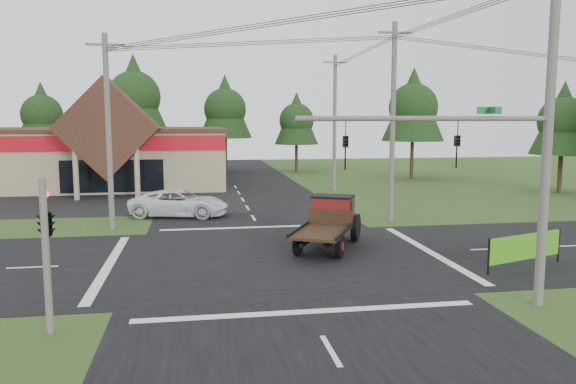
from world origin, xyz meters
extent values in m
plane|color=#31491A|center=(0.00, 0.00, 0.00)|extent=(120.00, 120.00, 0.00)
cube|color=black|center=(0.00, 0.00, 0.01)|extent=(12.00, 120.00, 0.02)
cube|color=black|center=(0.00, 0.00, 0.01)|extent=(120.00, 12.00, 0.02)
cube|color=black|center=(-14.00, 19.00, 0.01)|extent=(28.00, 14.00, 0.02)
cube|color=tan|center=(-16.00, 30.00, 2.50)|extent=(30.00, 15.00, 5.00)
cube|color=#3D2619|center=(-16.00, 30.00, 5.05)|extent=(30.40, 15.40, 0.30)
cube|color=maroon|center=(-16.00, 22.45, 4.10)|extent=(30.00, 0.12, 1.20)
cube|color=#3D2619|center=(-10.00, 21.50, 5.30)|extent=(7.78, 4.00, 7.78)
cylinder|color=tan|center=(-12.20, 19.80, 2.00)|extent=(0.40, 0.40, 4.00)
cylinder|color=tan|center=(-7.80, 19.80, 2.00)|extent=(0.40, 0.40, 4.00)
cube|color=black|center=(-10.00, 22.48, 1.50)|extent=(8.00, 0.08, 2.60)
cylinder|color=#595651|center=(7.50, -7.50, 3.50)|extent=(0.24, 0.24, 7.00)
cylinder|color=#595651|center=(3.50, -7.50, 6.00)|extent=(8.00, 0.16, 0.16)
imported|color=black|center=(4.50, -7.50, 5.00)|extent=(0.16, 0.20, 1.00)
imported|color=black|center=(1.00, -7.50, 5.00)|extent=(0.16, 0.20, 1.00)
cube|color=#0C6626|center=(5.50, -7.50, 6.25)|extent=(0.80, 0.04, 0.22)
cylinder|color=#595651|center=(-7.50, -7.50, 2.20)|extent=(0.20, 0.20, 4.40)
imported|color=black|center=(-7.50, -7.30, 3.70)|extent=(0.53, 2.48, 1.00)
sphere|color=#FF0C0C|center=(-7.50, -7.15, 3.90)|extent=(0.18, 0.18, 0.18)
cylinder|color=#595651|center=(7.50, -7.50, 5.50)|extent=(0.30, 0.30, 11.00)
cylinder|color=#595651|center=(-8.00, 8.00, 5.25)|extent=(0.30, 0.30, 10.50)
cube|color=#595651|center=(-8.00, 8.00, 9.90)|extent=(2.00, 0.12, 0.12)
cylinder|color=#595651|center=(8.00, 8.00, 5.75)|extent=(0.30, 0.30, 11.50)
cube|color=#595651|center=(8.00, 8.00, 10.90)|extent=(2.00, 0.12, 0.12)
cylinder|color=#595651|center=(8.00, 22.00, 5.60)|extent=(0.30, 0.30, 11.20)
cube|color=#595651|center=(8.00, 22.00, 10.60)|extent=(2.00, 0.12, 0.12)
cylinder|color=#332316|center=(-20.00, 42.00, 1.75)|extent=(0.36, 0.36, 3.50)
cone|color=black|center=(-20.00, 42.00, 6.80)|extent=(5.60, 5.60, 6.60)
sphere|color=black|center=(-20.00, 42.00, 6.50)|extent=(4.40, 4.40, 4.40)
cylinder|color=#332316|center=(-10.00, 41.00, 2.27)|extent=(0.36, 0.36, 4.55)
cone|color=black|center=(-10.00, 41.00, 8.84)|extent=(7.28, 7.28, 8.58)
sphere|color=black|center=(-10.00, 41.00, 8.45)|extent=(5.72, 5.72, 5.72)
cylinder|color=#332316|center=(0.00, 42.00, 1.92)|extent=(0.36, 0.36, 3.85)
cone|color=black|center=(0.00, 42.00, 7.48)|extent=(6.16, 6.16, 7.26)
sphere|color=black|center=(0.00, 42.00, 7.15)|extent=(4.84, 4.84, 4.84)
cylinder|color=#332316|center=(8.00, 40.00, 1.57)|extent=(0.36, 0.36, 3.15)
cone|color=black|center=(8.00, 40.00, 6.12)|extent=(5.04, 5.04, 5.94)
sphere|color=black|center=(8.00, 40.00, 5.85)|extent=(3.96, 3.96, 3.96)
cylinder|color=#332316|center=(18.00, 30.00, 1.92)|extent=(0.36, 0.36, 3.85)
cone|color=black|center=(18.00, 30.00, 7.48)|extent=(6.16, 6.16, 7.26)
sphere|color=black|center=(18.00, 30.00, 7.15)|extent=(4.84, 4.84, 4.84)
cylinder|color=#332316|center=(26.00, 18.00, 1.57)|extent=(0.36, 0.36, 3.15)
cone|color=black|center=(26.00, 18.00, 6.12)|extent=(5.04, 5.04, 5.94)
sphere|color=black|center=(26.00, 18.00, 5.85)|extent=(3.96, 3.96, 3.96)
imported|color=white|center=(-4.46, 11.44, 0.83)|extent=(6.46, 4.03, 1.67)
camera|label=1|loc=(-3.33, -23.53, 5.97)|focal=35.00mm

